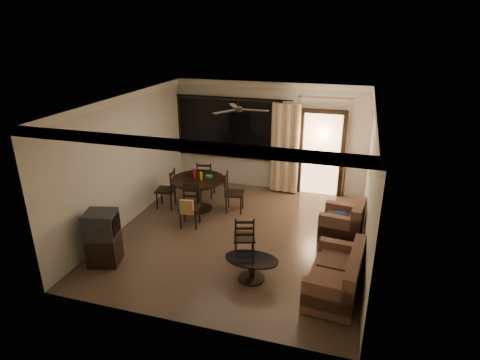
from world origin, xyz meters
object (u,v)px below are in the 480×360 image
(tv_cabinet, at_px, (103,238))
(side_chair, at_px, (244,245))
(dining_table, at_px, (199,185))
(armchair, at_px, (344,224))
(dining_chair_north, at_px, (206,186))
(dining_chair_south, at_px, (190,213))
(coffee_table, at_px, (252,265))
(dining_chair_east, at_px, (234,200))
(dining_chair_west, at_px, (167,196))
(sofa, at_px, (338,278))

(tv_cabinet, distance_m, side_chair, 2.58)
(dining_table, height_order, armchair, dining_table)
(side_chair, bearing_deg, tv_cabinet, 2.82)
(dining_chair_north, xyz_separation_m, tv_cabinet, (-0.67, -3.41, 0.23))
(dining_chair_south, bearing_deg, coffee_table, -48.99)
(dining_chair_south, height_order, coffee_table, dining_chair_south)
(armchair, xyz_separation_m, side_chair, (-1.74, -1.27, -0.07))
(armchair, bearing_deg, dining_chair_south, -166.53)
(dining_chair_east, height_order, coffee_table, dining_chair_east)
(coffee_table, bearing_deg, dining_chair_west, 140.50)
(sofa, bearing_deg, tv_cabinet, -170.35)
(dining_chair_west, distance_m, dining_chair_north, 1.12)
(tv_cabinet, relative_size, armchair, 1.15)
(dining_chair_south, height_order, armchair, dining_chair_south)
(dining_table, bearing_deg, dining_chair_east, 8.82)
(dining_table, distance_m, armchair, 3.40)
(side_chair, bearing_deg, dining_chair_east, -84.63)
(dining_chair_east, distance_m, side_chair, 2.03)
(dining_chair_west, bearing_deg, armchair, 76.44)
(dining_chair_east, bearing_deg, dining_chair_west, 90.27)
(tv_cabinet, bearing_deg, sofa, -11.33)
(dining_table, height_order, tv_cabinet, tv_cabinet)
(sofa, relative_size, coffee_table, 1.63)
(coffee_table, height_order, side_chair, side_chair)
(dining_chair_east, distance_m, dining_chair_north, 1.15)
(dining_chair_east, bearing_deg, tv_cabinet, 140.80)
(dining_chair_west, bearing_deg, dining_chair_east, 90.27)
(dining_chair_north, height_order, sofa, dining_chair_north)
(dining_chair_west, bearing_deg, coffee_table, 41.61)
(sofa, bearing_deg, armchair, 95.92)
(sofa, xyz_separation_m, armchair, (-0.00, 1.88, 0.03))
(tv_cabinet, xyz_separation_m, armchair, (4.15, 2.17, -0.18))
(dining_chair_south, height_order, sofa, dining_chair_south)
(dining_table, bearing_deg, dining_chair_north, 99.00)
(side_chair, bearing_deg, dining_chair_south, -48.56)
(dining_table, distance_m, tv_cabinet, 2.75)
(armchair, distance_m, side_chair, 2.16)
(dining_chair_north, xyz_separation_m, side_chair, (1.74, -2.52, -0.02))
(coffee_table, distance_m, side_chair, 0.69)
(dining_chair_north, relative_size, coffee_table, 1.02)
(dining_chair_east, height_order, side_chair, dining_chair_east)
(coffee_table, bearing_deg, dining_chair_north, 123.15)
(dining_table, bearing_deg, dining_chair_south, -81.21)
(dining_chair_east, relative_size, dining_chair_north, 1.00)
(dining_table, height_order, dining_chair_north, dining_table)
(tv_cabinet, distance_m, coffee_table, 2.74)
(dining_table, relative_size, tv_cabinet, 1.20)
(dining_chair_west, xyz_separation_m, dining_chair_south, (0.91, -0.72, 0.02))
(dining_chair_north, distance_m, tv_cabinet, 3.48)
(dining_chair_west, distance_m, dining_chair_south, 1.16)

